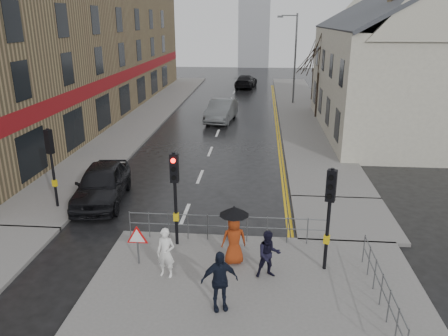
% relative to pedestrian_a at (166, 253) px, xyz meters
% --- Properties ---
extents(ground, '(120.00, 120.00, 0.00)m').
position_rel_pedestrian_a_xyz_m(ground, '(-0.26, 1.83, -0.94)').
color(ground, black).
rests_on(ground, ground).
extents(near_pavement, '(10.00, 9.00, 0.14)m').
position_rel_pedestrian_a_xyz_m(near_pavement, '(2.74, -1.67, -0.87)').
color(near_pavement, '#605E5B').
rests_on(near_pavement, ground).
extents(left_pavement, '(4.00, 44.00, 0.14)m').
position_rel_pedestrian_a_xyz_m(left_pavement, '(-6.76, 24.83, -0.87)').
color(left_pavement, '#605E5B').
rests_on(left_pavement, ground).
extents(right_pavement, '(4.00, 40.00, 0.14)m').
position_rel_pedestrian_a_xyz_m(right_pavement, '(6.24, 26.83, -0.87)').
color(right_pavement, '#605E5B').
rests_on(right_pavement, ground).
extents(pavement_bridge_right, '(4.00, 4.20, 0.14)m').
position_rel_pedestrian_a_xyz_m(pavement_bridge_right, '(6.24, 4.83, -0.87)').
color(pavement_bridge_right, '#605E5B').
rests_on(pavement_bridge_right, ground).
extents(building_left_terrace, '(8.00, 42.00, 10.00)m').
position_rel_pedestrian_a_xyz_m(building_left_terrace, '(-12.26, 23.83, 4.06)').
color(building_left_terrace, olive).
rests_on(building_left_terrace, ground).
extents(building_right_cream, '(9.00, 16.40, 10.10)m').
position_rel_pedestrian_a_xyz_m(building_right_cream, '(11.74, 19.83, 3.84)').
color(building_right_cream, beige).
rests_on(building_right_cream, ground).
extents(church_tower, '(5.00, 5.00, 18.00)m').
position_rel_pedestrian_a_xyz_m(church_tower, '(1.24, 63.83, 8.06)').
color(church_tower, '#96989E').
rests_on(church_tower, ground).
extents(traffic_signal_near_left, '(0.28, 0.27, 3.40)m').
position_rel_pedestrian_a_xyz_m(traffic_signal_near_left, '(-0.06, 2.02, 1.52)').
color(traffic_signal_near_left, black).
rests_on(traffic_signal_near_left, near_pavement).
extents(traffic_signal_near_right, '(0.34, 0.33, 3.40)m').
position_rel_pedestrian_a_xyz_m(traffic_signal_near_right, '(4.94, 0.82, 1.52)').
color(traffic_signal_near_right, black).
rests_on(traffic_signal_near_right, near_pavement).
extents(traffic_signal_far_left, '(0.34, 0.33, 3.40)m').
position_rel_pedestrian_a_xyz_m(traffic_signal_far_left, '(-5.76, 4.83, 1.52)').
color(traffic_signal_far_left, black).
rests_on(traffic_signal_far_left, left_pavement).
extents(guard_railing_front, '(7.14, 0.04, 1.00)m').
position_rel_pedestrian_a_xyz_m(guard_railing_front, '(1.69, 2.43, -0.08)').
color(guard_railing_front, '#595B5E').
rests_on(guard_railing_front, near_pavement).
extents(guard_railing_side, '(0.04, 4.54, 1.00)m').
position_rel_pedestrian_a_xyz_m(guard_railing_side, '(6.24, -0.92, -0.09)').
color(guard_railing_side, '#595B5E').
rests_on(guard_railing_side, near_pavement).
extents(warning_sign, '(0.80, 0.07, 1.35)m').
position_rel_pedestrian_a_xyz_m(warning_sign, '(-1.06, 0.62, 0.10)').
color(warning_sign, '#595B5E').
rests_on(warning_sign, near_pavement).
extents(street_lamp, '(1.83, 0.25, 8.00)m').
position_rel_pedestrian_a_xyz_m(street_lamp, '(5.56, 29.83, 3.77)').
color(street_lamp, '#595B5E').
rests_on(street_lamp, right_pavement).
extents(tree_near, '(2.40, 2.40, 6.58)m').
position_rel_pedestrian_a_xyz_m(tree_near, '(7.24, 23.83, 4.20)').
color(tree_near, black).
rests_on(tree_near, right_pavement).
extents(tree_far, '(2.40, 2.40, 5.64)m').
position_rel_pedestrian_a_xyz_m(tree_far, '(7.74, 31.83, 3.48)').
color(tree_far, black).
rests_on(tree_far, right_pavement).
extents(pedestrian_a, '(0.64, 0.49, 1.60)m').
position_rel_pedestrian_a_xyz_m(pedestrian_a, '(0.00, 0.00, 0.00)').
color(pedestrian_a, white).
rests_on(pedestrian_a, near_pavement).
extents(pedestrian_b, '(0.86, 0.73, 1.54)m').
position_rel_pedestrian_a_xyz_m(pedestrian_b, '(3.14, 0.23, -0.03)').
color(pedestrian_b, black).
rests_on(pedestrian_b, near_pavement).
extents(pedestrian_with_umbrella, '(0.96, 0.96, 1.99)m').
position_rel_pedestrian_a_xyz_m(pedestrian_with_umbrella, '(2.03, 0.95, 0.30)').
color(pedestrian_with_umbrella, maroon).
rests_on(pedestrian_with_umbrella, near_pavement).
extents(pedestrian_d, '(1.11, 0.71, 1.75)m').
position_rel_pedestrian_a_xyz_m(pedestrian_d, '(1.79, -1.46, 0.08)').
color(pedestrian_d, black).
rests_on(pedestrian_d, near_pavement).
extents(car_parked, '(2.53, 5.09, 1.66)m').
position_rel_pedestrian_a_xyz_m(car_parked, '(-4.12, 5.83, -0.11)').
color(car_parked, black).
rests_on(car_parked, ground).
extents(car_mid, '(2.39, 5.24, 1.67)m').
position_rel_pedestrian_a_xyz_m(car_mid, '(-0.34, 22.18, -0.11)').
color(car_mid, '#4C5052').
rests_on(car_mid, ground).
extents(car_far, '(2.71, 5.31, 1.48)m').
position_rel_pedestrian_a_xyz_m(car_far, '(0.90, 39.94, -0.20)').
color(car_far, black).
rests_on(car_far, ground).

